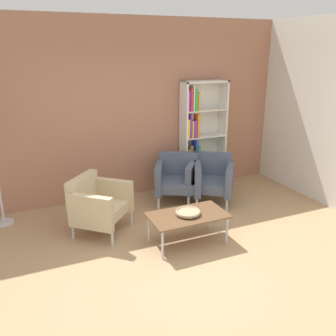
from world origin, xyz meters
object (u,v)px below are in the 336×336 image
(armchair_near_window, at_px, (211,178))
(bookshelf_tall, at_px, (198,138))
(armchair_by_bookshelf, at_px, (178,178))
(coffee_table_low, at_px, (188,217))
(decorative_bowl, at_px, (188,212))
(armchair_corner_red, at_px, (98,203))

(armchair_near_window, bearing_deg, bookshelf_tall, 117.35)
(armchair_by_bookshelf, height_order, armchair_near_window, same)
(coffee_table_low, relative_size, decorative_bowl, 3.12)
(bookshelf_tall, xyz_separation_m, decorative_bowl, (-1.04, -1.71, -0.48))
(bookshelf_tall, xyz_separation_m, armchair_near_window, (-0.11, -0.66, -0.50))
(decorative_bowl, relative_size, armchair_near_window, 0.34)
(decorative_bowl, distance_m, armchair_near_window, 1.41)
(armchair_near_window, bearing_deg, coffee_table_low, -95.27)
(decorative_bowl, bearing_deg, coffee_table_low, -126.87)
(coffee_table_low, distance_m, armchair_near_window, 1.41)
(armchair_corner_red, bearing_deg, bookshelf_tall, -22.92)
(decorative_bowl, bearing_deg, bookshelf_tall, 58.62)
(coffee_table_low, relative_size, armchair_corner_red, 1.05)
(armchair_corner_red, height_order, armchair_near_window, same)
(armchair_by_bookshelf, relative_size, armchair_near_window, 0.97)
(coffee_table_low, xyz_separation_m, armchair_corner_red, (-0.98, 0.77, 0.05))
(coffee_table_low, bearing_deg, armchair_by_bookshelf, 70.18)
(armchair_by_bookshelf, distance_m, armchair_near_window, 0.53)
(bookshelf_tall, xyz_separation_m, armchair_corner_red, (-2.03, -0.94, -0.50))
(armchair_near_window, bearing_deg, armchair_by_bookshelf, -167.57)
(armchair_by_bookshelf, height_order, armchair_corner_red, same)
(decorative_bowl, bearing_deg, armchair_by_bookshelf, 70.18)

